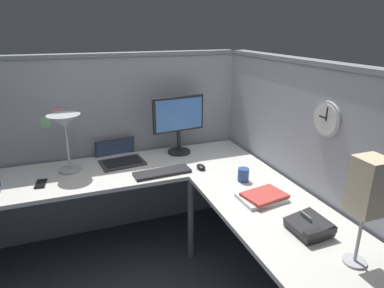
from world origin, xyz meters
name	(u,v)px	position (x,y,z in m)	size (l,w,h in m)	color
ground_plane	(178,274)	(0.00, 0.00, 0.00)	(6.80, 6.80, 0.00)	#383D47
cubicle_wall_back	(107,146)	(-0.36, 0.87, 0.79)	(2.57, 0.12, 1.58)	#999EA8
cubicle_wall_right	(307,176)	(0.87, -0.27, 0.79)	(0.12, 2.37, 1.58)	#999EA8
desk	(159,207)	(-0.15, -0.05, 0.63)	(2.35, 2.15, 0.73)	silver
monitor	(179,121)	(0.23, 0.64, 1.02)	(0.46, 0.20, 0.50)	#232326
laptop	(119,157)	(-0.29, 0.66, 0.75)	(0.38, 0.42, 0.22)	#38383D
keyboard	(162,172)	(-0.03, 0.26, 0.74)	(0.43, 0.14, 0.02)	#232326
computer_mouse	(201,167)	(0.28, 0.24, 0.75)	(0.06, 0.10, 0.03)	black
desk_lamp_dome	(65,125)	(-0.68, 0.56, 1.09)	(0.24, 0.24, 0.44)	#B7BABF
cell_phone	(41,184)	(-0.88, 0.38, 0.73)	(0.07, 0.14, 0.01)	black
office_phone	(310,227)	(0.50, -0.76, 0.77)	(0.19, 0.21, 0.11)	#232326
book_stack	(263,197)	(0.46, -0.36, 0.75)	(0.30, 0.24, 0.04)	silver
desk_lamp_paper	(368,189)	(0.54, -1.03, 1.11)	(0.13, 0.13, 0.53)	#B7BABF
coffee_mug	(243,175)	(0.48, -0.07, 0.78)	(0.08, 0.08, 0.10)	#2D4C8C
wall_clock	(327,119)	(0.82, -0.44, 1.25)	(0.04, 0.22, 0.22)	#B7BABF
pinned_note_leftmost	(57,112)	(-0.73, 0.82, 1.14)	(0.08, 0.00, 0.08)	pink
pinned_note_middle	(45,122)	(-0.83, 0.82, 1.06)	(0.07, 0.00, 0.09)	#8CCC99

